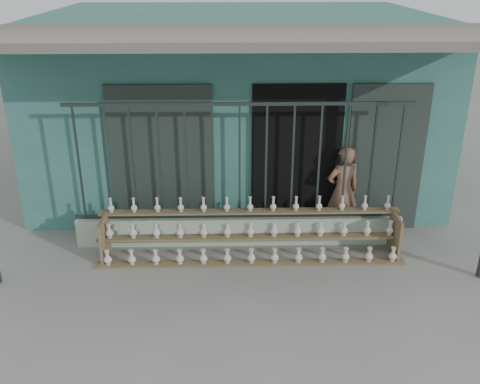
{
  "coord_description": "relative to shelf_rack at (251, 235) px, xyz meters",
  "views": [
    {
      "loc": [
        -0.16,
        -6.07,
        4.07
      ],
      "look_at": [
        0.0,
        1.0,
        1.0
      ],
      "focal_mm": 40.0,
      "sensor_mm": 36.0,
      "label": 1
    }
  ],
  "objects": [
    {
      "name": "security_fence",
      "position": [
        -0.15,
        0.42,
        0.99
      ],
      "size": [
        5.0,
        0.04,
        1.8
      ],
      "color": "#283330",
      "rests_on": "parapet_wall"
    },
    {
      "name": "parapet_wall",
      "position": [
        -0.15,
        0.42,
        -0.14
      ],
      "size": [
        5.0,
        0.2,
        0.45
      ],
      "primitive_type": "cube",
      "color": "#A9C1A6",
      "rests_on": "ground"
    },
    {
      "name": "workshop_building",
      "position": [
        -0.15,
        3.35,
        1.26
      ],
      "size": [
        7.4,
        6.6,
        3.21
      ],
      "color": "#30675E",
      "rests_on": "ground"
    },
    {
      "name": "ground",
      "position": [
        -0.15,
        -0.88,
        -0.36
      ],
      "size": [
        60.0,
        60.0,
        0.0
      ],
      "primitive_type": "plane",
      "color": "slate"
    },
    {
      "name": "elderly_woman",
      "position": [
        1.47,
        0.69,
        0.39
      ],
      "size": [
        0.62,
        0.49,
        1.5
      ],
      "primitive_type": "imported",
      "rotation": [
        0.0,
        0.0,
        3.41
      ],
      "color": "brown",
      "rests_on": "ground"
    },
    {
      "name": "shelf_rack",
      "position": [
        0.0,
        0.0,
        0.0
      ],
      "size": [
        4.5,
        0.68,
        0.85
      ],
      "color": "brown",
      "rests_on": "ground"
    }
  ]
}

